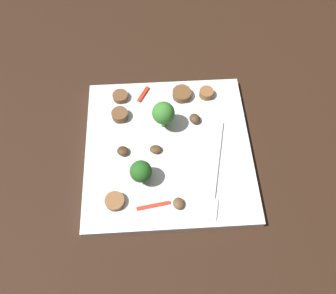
{
  "coord_description": "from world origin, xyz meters",
  "views": [
    {
      "loc": [
        0.26,
        -0.02,
        0.52
      ],
      "look_at": [
        0.0,
        0.0,
        0.02
      ],
      "focal_mm": 34.91,
      "sensor_mm": 36.0,
      "label": 1
    }
  ],
  "objects": [
    {
      "name": "mushroom_1",
      "position": [
        0.01,
        -0.08,
        0.02
      ],
      "size": [
        0.03,
        0.03,
        0.01
      ],
      "primitive_type": "ellipsoid",
      "rotation": [
        0.0,
        0.0,
        4.28
      ],
      "color": "#422B19",
      "rests_on": "plate"
    },
    {
      "name": "broccoli_floret_0",
      "position": [
        -0.05,
        -0.01,
        0.05
      ],
      "size": [
        0.04,
        0.04,
        0.06
      ],
      "color": "#408630",
      "rests_on": "plate"
    },
    {
      "name": "plate",
      "position": [
        0.0,
        0.0,
        0.01
      ],
      "size": [
        0.29,
        0.29,
        0.02
      ],
      "primitive_type": "cube",
      "color": "white",
      "rests_on": "ground_plane"
    },
    {
      "name": "sausage_slice_3",
      "position": [
        -0.11,
        -0.08,
        0.02
      ],
      "size": [
        0.03,
        0.03,
        0.01
      ],
      "primitive_type": "cylinder",
      "rotation": [
        0.0,
        0.0,
        0.24
      ],
      "color": "brown",
      "rests_on": "plate"
    },
    {
      "name": "broccoli_floret_1",
      "position": [
        0.06,
        -0.05,
        0.04
      ],
      "size": [
        0.04,
        0.04,
        0.05
      ],
      "color": "#296420",
      "rests_on": "plate"
    },
    {
      "name": "pepper_strip_0",
      "position": [
        -0.11,
        -0.04,
        0.02
      ],
      "size": [
        0.04,
        0.02,
        0.0
      ],
      "primitive_type": "cube",
      "rotation": [
        0.0,
        0.0,
        5.77
      ],
      "color": "red",
      "rests_on": "plate"
    },
    {
      "name": "sausage_slice_2",
      "position": [
        -0.11,
        0.03,
        0.02
      ],
      "size": [
        0.05,
        0.05,
        0.01
      ],
      "primitive_type": "cylinder",
      "rotation": [
        0.0,
        0.0,
        2.56
      ],
      "color": "brown",
      "rests_on": "plate"
    },
    {
      "name": "mushroom_3",
      "position": [
        0.1,
        0.01,
        0.02
      ],
      "size": [
        0.02,
        0.02,
        0.01
      ],
      "primitive_type": "ellipsoid",
      "rotation": [
        0.0,
        0.0,
        0.2
      ],
      "color": "brown",
      "rests_on": "plate"
    },
    {
      "name": "sausage_slice_4",
      "position": [
        -0.07,
        -0.08,
        0.02
      ],
      "size": [
        0.04,
        0.04,
        0.01
      ],
      "primitive_type": "cylinder",
      "rotation": [
        0.0,
        0.0,
        2.03
      ],
      "color": "brown",
      "rests_on": "plate"
    },
    {
      "name": "ground_plane",
      "position": [
        0.0,
        0.0,
        0.0
      ],
      "size": [
        1.4,
        1.4,
        0.0
      ],
      "primitive_type": "plane",
      "color": "black"
    },
    {
      "name": "pepper_strip_2",
      "position": [
        0.1,
        -0.03,
        0.02
      ],
      "size": [
        0.01,
        0.05,
        0.0
      ],
      "primitive_type": "cube",
      "rotation": [
        0.0,
        0.0,
        4.86
      ],
      "color": "red",
      "rests_on": "plate"
    },
    {
      "name": "sausage_slice_0",
      "position": [
        -0.11,
        0.08,
        0.02
      ],
      "size": [
        0.03,
        0.03,
        0.01
      ],
      "primitive_type": "cylinder",
      "rotation": [
        0.0,
        0.0,
        0.23
      ],
      "color": "brown",
      "rests_on": "plate"
    },
    {
      "name": "fork",
      "position": [
        0.06,
        0.08,
        0.02
      ],
      "size": [
        0.18,
        0.05,
        0.0
      ],
      "rotation": [
        0.0,
        0.0,
        -0.23
      ],
      "color": "silver",
      "rests_on": "plate"
    },
    {
      "name": "mushroom_2",
      "position": [
        -0.05,
        0.05,
        0.02
      ],
      "size": [
        0.03,
        0.03,
        0.01
      ],
      "primitive_type": "ellipsoid",
      "rotation": [
        0.0,
        0.0,
        0.46
      ],
      "color": "#4C331E",
      "rests_on": "plate"
    },
    {
      "name": "mushroom_0",
      "position": [
        0.01,
        -0.02,
        0.02
      ],
      "size": [
        0.02,
        0.02,
        0.01
      ],
      "primitive_type": "ellipsoid",
      "rotation": [
        0.0,
        0.0,
        4.59
      ],
      "color": "#4C331E",
      "rests_on": "plate"
    },
    {
      "name": "sausage_slice_1",
      "position": [
        0.09,
        -0.09,
        0.02
      ],
      "size": [
        0.04,
        0.04,
        0.01
      ],
      "primitive_type": "cylinder",
      "rotation": [
        0.0,
        0.0,
        2.82
      ],
      "color": "brown",
      "rests_on": "plate"
    }
  ]
}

